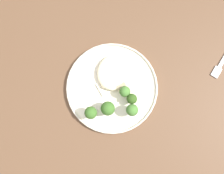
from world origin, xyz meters
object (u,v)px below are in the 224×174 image
(seared_scallop_tilted_round, at_px, (115,59))
(broccoli_floret_small_sprig, at_px, (108,109))
(seared_scallop_on_noodles, at_px, (125,70))
(broccoli_floret_center_pile, at_px, (132,110))
(seared_scallop_left_edge, at_px, (121,86))
(seared_scallop_front_small, at_px, (105,84))
(broccoli_floret_near_rim, at_px, (91,113))
(broccoli_floret_split_head, at_px, (125,92))
(seared_scallop_tiny_bay, at_px, (115,72))
(broccoli_floret_beside_noodles, at_px, (132,99))
(seared_scallop_right_edge, at_px, (108,76))
(dinner_plate, at_px, (112,88))

(seared_scallop_tilted_round, bearing_deg, broccoli_floret_small_sprig, -166.94)
(seared_scallop_on_noodles, bearing_deg, broccoli_floret_center_pile, -150.11)
(seared_scallop_left_edge, distance_m, seared_scallop_front_small, 0.05)
(broccoli_floret_center_pile, bearing_deg, broccoli_floret_near_rim, 114.76)
(broccoli_floret_small_sprig, height_order, broccoli_floret_split_head, broccoli_floret_small_sprig)
(seared_scallop_tiny_bay, bearing_deg, broccoli_floret_small_sprig, -170.03)
(seared_scallop_left_edge, bearing_deg, seared_scallop_on_noodles, 7.65)
(broccoli_floret_near_rim, xyz_separation_m, broccoli_floret_beside_noodles, (0.08, -0.10, -0.01))
(seared_scallop_tilted_round, bearing_deg, seared_scallop_tiny_bay, -158.14)
(seared_scallop_tilted_round, bearing_deg, broccoli_floret_near_rim, 177.92)
(seared_scallop_tiny_bay, xyz_separation_m, seared_scallop_right_edge, (-0.02, 0.02, 0.00))
(dinner_plate, distance_m, broccoli_floret_center_pile, 0.10)
(broccoli_floret_small_sprig, distance_m, broccoli_floret_split_head, 0.07)
(dinner_plate, distance_m, broccoli_floret_small_sprig, 0.08)
(seared_scallop_on_noodles, bearing_deg, seared_scallop_tiny_bay, 120.02)
(seared_scallop_right_edge, distance_m, broccoli_floret_split_head, 0.07)
(seared_scallop_tiny_bay, bearing_deg, dinner_plate, -171.92)
(seared_scallop_front_small, distance_m, broccoli_floret_split_head, 0.07)
(dinner_plate, height_order, broccoli_floret_center_pile, broccoli_floret_center_pile)
(broccoli_floret_center_pile, distance_m, broccoli_floret_beside_noodles, 0.03)
(seared_scallop_front_small, height_order, broccoli_floret_center_pile, broccoli_floret_center_pile)
(seared_scallop_front_small, distance_m, broccoli_floret_small_sprig, 0.08)
(seared_scallop_front_small, relative_size, broccoli_floret_center_pile, 0.54)
(broccoli_floret_near_rim, bearing_deg, seared_scallop_on_noodles, -16.45)
(seared_scallop_on_noodles, xyz_separation_m, broccoli_floret_beside_noodles, (-0.08, -0.05, 0.02))
(seared_scallop_right_edge, distance_m, broccoli_floret_beside_noodles, 0.11)
(seared_scallop_left_edge, height_order, broccoli_floret_near_rim, broccoli_floret_near_rim)
(seared_scallop_tiny_bay, xyz_separation_m, seared_scallop_tilted_round, (0.04, 0.02, -0.00))
(broccoli_floret_center_pile, bearing_deg, seared_scallop_tiny_bay, 42.85)
(seared_scallop_left_edge, xyz_separation_m, seared_scallop_front_small, (-0.01, 0.05, -0.00))
(seared_scallop_front_small, bearing_deg, seared_scallop_right_edge, -1.03)
(seared_scallop_tilted_round, bearing_deg, seared_scallop_front_small, 178.77)
(seared_scallop_tilted_round, relative_size, broccoli_floret_near_rim, 0.52)
(seared_scallop_right_edge, distance_m, broccoli_floret_small_sprig, 0.11)
(broccoli_floret_split_head, height_order, broccoli_floret_beside_noodles, broccoli_floret_beside_noodles)
(broccoli_floret_near_rim, bearing_deg, broccoli_floret_small_sprig, -55.19)
(seared_scallop_right_edge, height_order, broccoli_floret_beside_noodles, broccoli_floret_beside_noodles)
(seared_scallop_tilted_round, height_order, broccoli_floret_split_head, broccoli_floret_split_head)
(broccoli_floret_split_head, bearing_deg, broccoli_floret_near_rim, 143.45)
(dinner_plate, bearing_deg, seared_scallop_left_edge, -63.16)
(seared_scallop_tiny_bay, bearing_deg, seared_scallop_front_small, 159.60)
(broccoli_floret_small_sprig, relative_size, broccoli_floret_split_head, 1.22)
(dinner_plate, bearing_deg, broccoli_floret_near_rim, 163.39)
(seared_scallop_on_noodles, distance_m, seared_scallop_right_edge, 0.06)
(seared_scallop_tiny_bay, height_order, seared_scallop_front_small, seared_scallop_tiny_bay)
(seared_scallop_tiny_bay, height_order, seared_scallop_on_noodles, same)
(dinner_plate, distance_m, seared_scallop_left_edge, 0.03)
(broccoli_floret_split_head, bearing_deg, broccoli_floret_center_pile, -138.94)
(seared_scallop_tiny_bay, relative_size, seared_scallop_on_noodles, 0.94)
(dinner_plate, distance_m, seared_scallop_on_noodles, 0.07)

